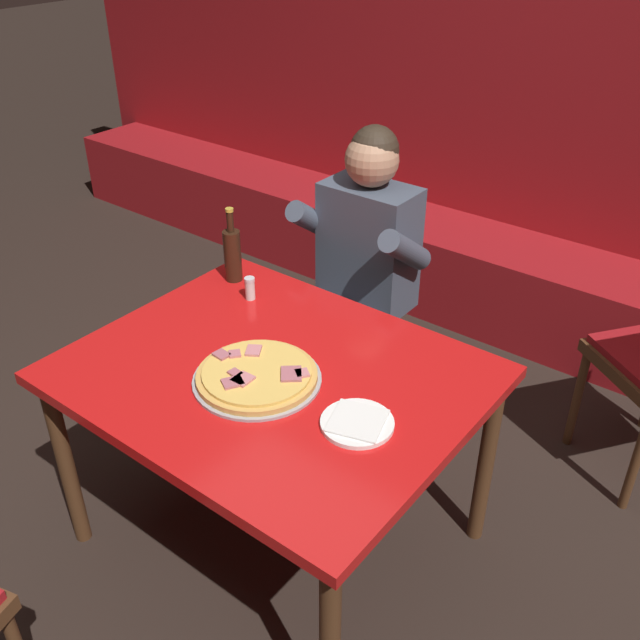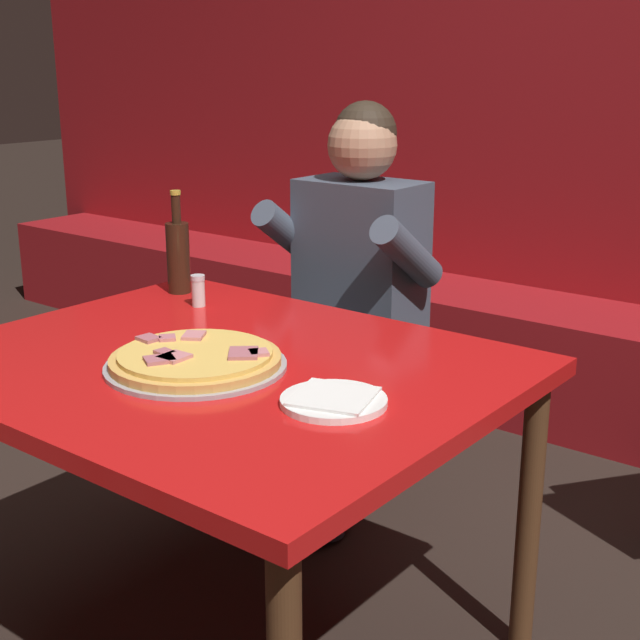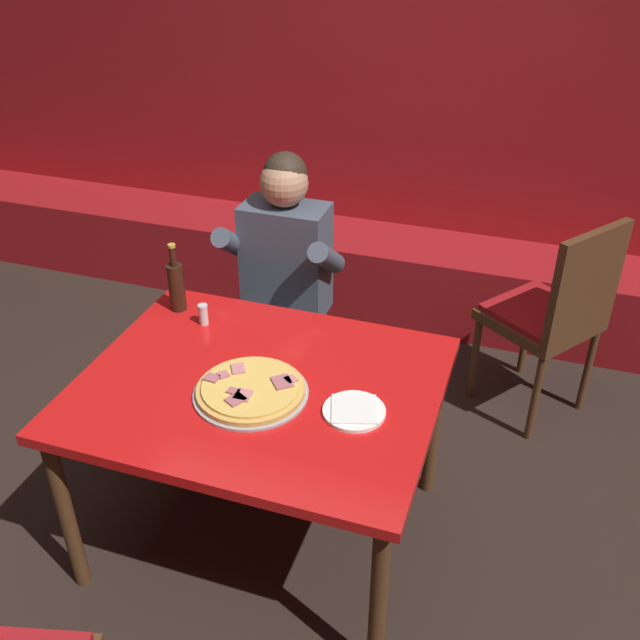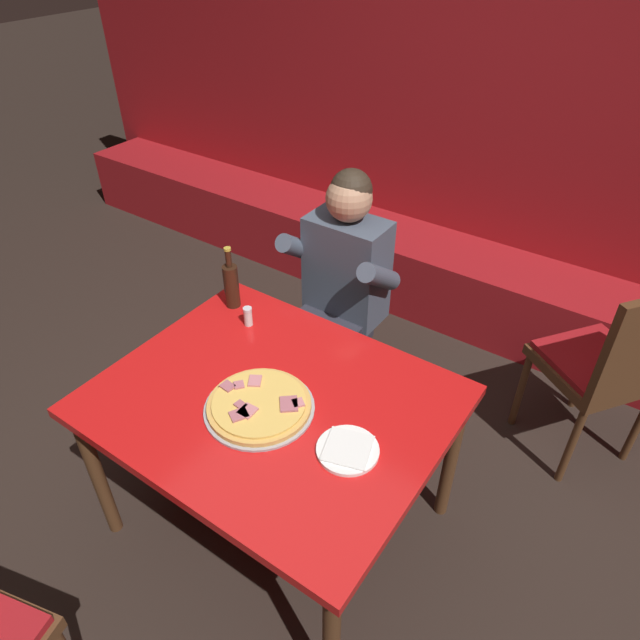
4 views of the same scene
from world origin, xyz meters
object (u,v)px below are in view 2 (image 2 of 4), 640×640
object	(u,v)px
beer_bottle	(178,254)
shaker_parmesan	(198,292)
plate_white_paper	(334,400)
main_dining_table	(220,392)
diner_seated_blue_shirt	(344,293)
shaker_black_pepper	(177,280)
pizza	(197,360)

from	to	relation	value
beer_bottle	shaker_parmesan	world-z (taller)	beer_bottle
plate_white_paper	shaker_parmesan	distance (m)	0.79
plate_white_paper	main_dining_table	bearing A→B (deg)	171.60
main_dining_table	shaker_parmesan	xyz separation A→B (m)	(-0.35, 0.29, 0.12)
shaker_parmesan	diner_seated_blue_shirt	size ratio (longest dim) A/B	0.07
shaker_parmesan	diner_seated_blue_shirt	world-z (taller)	diner_seated_blue_shirt
plate_white_paper	beer_bottle	world-z (taller)	beer_bottle
main_dining_table	shaker_parmesan	size ratio (longest dim) A/B	14.54
main_dining_table	plate_white_paper	world-z (taller)	plate_white_paper
shaker_black_pepper	diner_seated_blue_shirt	xyz separation A→B (m)	(0.28, 0.43, -0.08)
plate_white_paper	beer_bottle	bearing A→B (deg)	154.60
pizza	beer_bottle	xyz separation A→B (m)	(-0.51, 0.43, 0.09)
pizza	shaker_parmesan	size ratio (longest dim) A/B	4.61
main_dining_table	shaker_parmesan	world-z (taller)	shaker_parmesan
pizza	plate_white_paper	xyz separation A→B (m)	(0.36, 0.02, -0.01)
pizza	beer_bottle	bearing A→B (deg)	139.90
shaker_black_pepper	diner_seated_blue_shirt	world-z (taller)	diner_seated_blue_shirt
main_dining_table	diner_seated_blue_shirt	bearing A→B (deg)	106.22
main_dining_table	shaker_black_pepper	size ratio (longest dim) A/B	14.54
plate_white_paper	shaker_parmesan	bearing A→B (deg)	154.61
plate_white_paper	shaker_black_pepper	size ratio (longest dim) A/B	2.44
pizza	plate_white_paper	world-z (taller)	pizza
plate_white_paper	shaker_parmesan	size ratio (longest dim) A/B	2.44
main_dining_table	pizza	distance (m)	0.12
pizza	beer_bottle	distance (m)	0.67
diner_seated_blue_shirt	shaker_black_pepper	bearing A→B (deg)	-123.05
shaker_black_pepper	pizza	bearing A→B (deg)	-39.54
pizza	diner_seated_blue_shirt	size ratio (longest dim) A/B	0.31
main_dining_table	beer_bottle	xyz separation A→B (m)	(-0.50, 0.36, 0.19)
plate_white_paper	diner_seated_blue_shirt	xyz separation A→B (m)	(-0.59, 0.83, -0.05)
pizza	plate_white_paper	distance (m)	0.36
plate_white_paper	diner_seated_blue_shirt	bearing A→B (deg)	125.38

